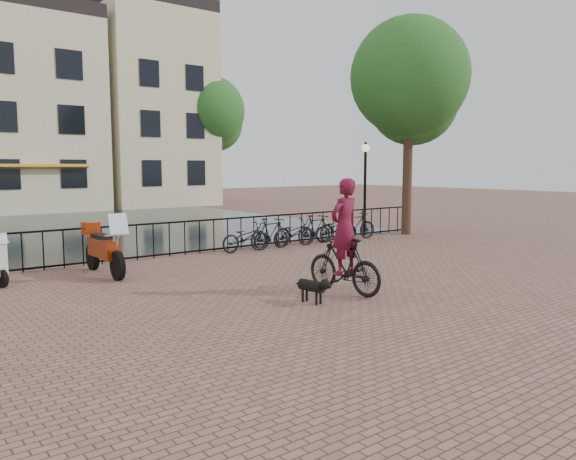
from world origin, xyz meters
TOP-DOWN VIEW (x-y plane):
  - ground at (0.00, 0.00)m, footprint 100.00×100.00m
  - canal_water at (0.00, 17.30)m, footprint 20.00×20.00m
  - railing at (0.00, 8.00)m, footprint 20.00×0.05m
  - canal_house_mid at (0.50, 30.00)m, footprint 8.00×9.50m
  - canal_house_right at (8.50, 30.00)m, footprint 7.00×9.00m
  - tree_near_right at (9.20, 7.30)m, footprint 4.48×4.48m
  - tree_far_right at (12.00, 27.00)m, footprint 4.76×4.76m
  - lamp_post at (7.20, 7.60)m, footprint 0.30×0.30m
  - cyclist at (0.25, 1.42)m, footprint 0.93×2.09m
  - dog at (-0.86, 1.16)m, footprint 0.36×0.82m
  - motorcycle at (-3.00, 6.44)m, footprint 0.54×2.24m
  - parked_bike_0 at (1.80, 7.40)m, footprint 1.72×0.62m
  - parked_bike_1 at (2.75, 7.40)m, footprint 1.69×0.58m
  - parked_bike_2 at (3.70, 7.40)m, footprint 1.72×0.61m
  - parked_bike_3 at (4.65, 7.40)m, footprint 1.69×0.58m
  - parked_bike_4 at (5.60, 7.40)m, footprint 1.79×0.85m
  - parked_bike_5 at (6.55, 7.40)m, footprint 1.72×0.73m

SIDE VIEW (x-z plane):
  - ground at x=0.00m, z-range 0.00..0.00m
  - canal_water at x=0.00m, z-range 0.00..0.00m
  - dog at x=-0.86m, z-range 0.00..0.54m
  - parked_bike_0 at x=1.80m, z-range 0.00..0.90m
  - parked_bike_2 at x=3.70m, z-range 0.00..0.90m
  - parked_bike_4 at x=5.60m, z-range 0.00..0.90m
  - parked_bike_1 at x=2.75m, z-range 0.00..1.00m
  - parked_bike_3 at x=4.65m, z-range 0.00..1.00m
  - parked_bike_5 at x=6.55m, z-range 0.00..1.00m
  - railing at x=0.00m, z-range -0.01..1.02m
  - motorcycle at x=-3.00m, z-range 0.00..1.60m
  - cyclist at x=0.25m, z-range -0.34..2.46m
  - lamp_post at x=7.20m, z-range 0.65..4.10m
  - canal_house_mid at x=0.50m, z-range 0.00..11.80m
  - tree_near_right at x=9.20m, z-range 1.85..10.09m
  - tree_far_right at x=12.00m, z-range 1.97..10.73m
  - canal_house_right at x=8.50m, z-range 0.00..13.30m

